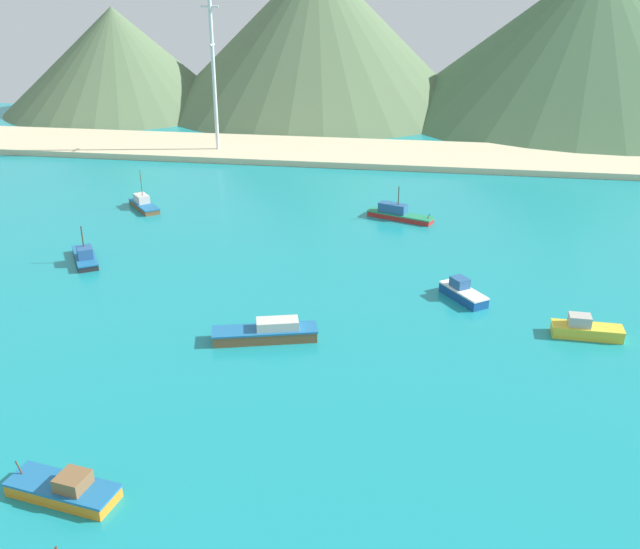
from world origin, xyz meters
TOP-DOWN VIEW (x-y plane):
  - ground at (0.00, 30.00)m, footprint 260.00×280.00m
  - fishing_boat_0 at (-21.33, 56.40)m, footprint 6.72×8.56m
  - fishing_boat_1 at (19.39, 81.12)m, footprint 10.87×6.04m
  - fishing_boat_3 at (41.54, 44.89)m, footprint 7.47×2.59m
  - fishing_boat_5 at (7.93, 38.85)m, footprint 11.49×5.64m
  - fishing_boat_6 at (28.76, 52.43)m, footprint 5.89×6.82m
  - fishing_boat_7 at (-1.47, 12.53)m, footprint 8.93×4.33m
  - fishing_boat_8 at (-22.49, 79.82)m, footprint 7.34×7.87m
  - beach_strip at (0.00, 121.79)m, footprint 247.00×22.87m
  - hill_west at (-63.82, 165.92)m, footprint 63.17×63.17m
  - hill_central at (-9.13, 176.62)m, footprint 87.45×87.45m
  - hill_east at (63.86, 175.82)m, footprint 104.72×104.72m
  - radio_tower at (-21.12, 118.11)m, footprint 3.63×2.90m

SIDE VIEW (x-z plane):
  - ground at x=0.00m, z-range -0.50..0.00m
  - beach_strip at x=0.00m, z-range 0.00..1.20m
  - fishing_boat_7 at x=-1.47m, z-range -0.39..1.88m
  - fishing_boat_0 at x=-21.33m, z-range -1.83..3.35m
  - fishing_boat_8 at x=-22.49m, z-range -2.45..4.00m
  - fishing_boat_1 at x=19.39m, z-range -1.80..3.53m
  - fishing_boat_6 at x=28.76m, z-range -0.38..2.12m
  - fishing_boat_3 at x=41.54m, z-range -0.37..2.11m
  - fishing_boat_5 at x=7.93m, z-range -0.28..2.03m
  - hill_west at x=-63.82m, z-range 0.00..27.52m
  - radio_tower at x=-21.12m, z-range 0.36..36.64m
  - hill_east at x=63.86m, z-range 0.00..40.22m
  - hill_central at x=-9.13m, z-range 0.00..40.88m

